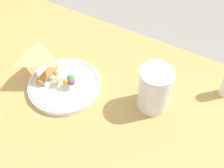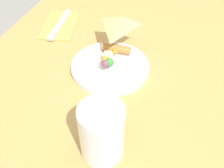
# 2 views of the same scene
# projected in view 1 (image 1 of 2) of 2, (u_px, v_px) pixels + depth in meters

# --- Properties ---
(dining_table) EXTENTS (1.19, 0.71, 0.78)m
(dining_table) POSITION_uv_depth(u_px,v_px,m) (47.00, 106.00, 0.93)
(dining_table) COLOR tan
(dining_table) RESTS_ON ground_plane
(plate_pizza) EXTENTS (0.21, 0.21, 0.05)m
(plate_pizza) POSITION_uv_depth(u_px,v_px,m) (64.00, 84.00, 0.82)
(plate_pizza) COLOR white
(plate_pizza) RESTS_ON dining_table
(milk_glass) EXTENTS (0.09, 0.09, 0.13)m
(milk_glass) POSITION_uv_depth(u_px,v_px,m) (154.00, 90.00, 0.74)
(milk_glass) COLOR white
(milk_glass) RESTS_ON dining_table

